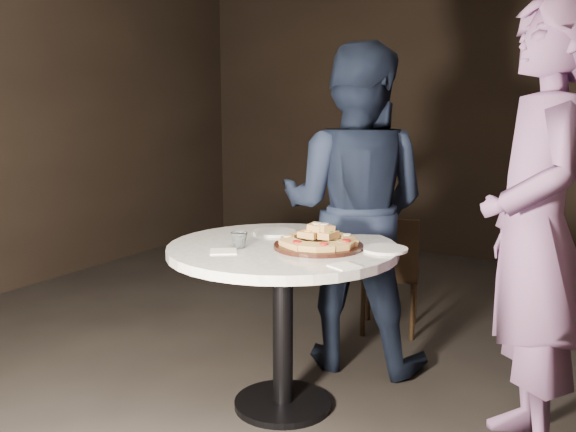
{
  "coord_description": "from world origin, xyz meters",
  "views": [
    {
      "loc": [
        1.33,
        -2.55,
        1.47
      ],
      "look_at": [
        -0.15,
        0.03,
        0.94
      ],
      "focal_mm": 40.0,
      "sensor_mm": 36.0,
      "label": 1
    }
  ],
  "objects_px": {
    "serving_board": "(318,246)",
    "water_glass": "(239,240)",
    "chair_far": "(390,267)",
    "diner_navy": "(354,208)",
    "focaccia_pile": "(319,238)",
    "table": "(283,276)",
    "diner_teal": "(536,235)"
  },
  "relations": [
    {
      "from": "table",
      "to": "focaccia_pile",
      "type": "bearing_deg",
      "value": 10.4
    },
    {
      "from": "water_glass",
      "to": "diner_navy",
      "type": "bearing_deg",
      "value": 76.29
    },
    {
      "from": "water_glass",
      "to": "chair_far",
      "type": "bearing_deg",
      "value": 80.51
    },
    {
      "from": "water_glass",
      "to": "chair_far",
      "type": "distance_m",
      "value": 1.43
    },
    {
      "from": "serving_board",
      "to": "diner_teal",
      "type": "xyz_separation_m",
      "value": [
        0.91,
        0.14,
        0.12
      ]
    },
    {
      "from": "water_glass",
      "to": "diner_teal",
      "type": "height_order",
      "value": "diner_teal"
    },
    {
      "from": "serving_board",
      "to": "water_glass",
      "type": "xyz_separation_m",
      "value": [
        -0.32,
        -0.18,
        0.03
      ]
    },
    {
      "from": "serving_board",
      "to": "diner_navy",
      "type": "relative_size",
      "value": 0.23
    },
    {
      "from": "diner_teal",
      "to": "diner_navy",
      "type": "bearing_deg",
      "value": -139.62
    },
    {
      "from": "diner_navy",
      "to": "diner_teal",
      "type": "bearing_deg",
      "value": 144.39
    },
    {
      "from": "serving_board",
      "to": "focaccia_pile",
      "type": "relative_size",
      "value": 1.11
    },
    {
      "from": "focaccia_pile",
      "to": "serving_board",
      "type": "bearing_deg",
      "value": -76.03
    },
    {
      "from": "water_glass",
      "to": "diner_teal",
      "type": "xyz_separation_m",
      "value": [
        1.23,
        0.32,
        0.09
      ]
    },
    {
      "from": "table",
      "to": "diner_teal",
      "type": "height_order",
      "value": "diner_teal"
    },
    {
      "from": "serving_board",
      "to": "water_glass",
      "type": "distance_m",
      "value": 0.36
    },
    {
      "from": "chair_far",
      "to": "diner_teal",
      "type": "xyz_separation_m",
      "value": [
        1.0,
        -1.03,
        0.5
      ]
    },
    {
      "from": "water_glass",
      "to": "chair_far",
      "type": "height_order",
      "value": "water_glass"
    },
    {
      "from": "table",
      "to": "diner_teal",
      "type": "xyz_separation_m",
      "value": [
        1.09,
        0.17,
        0.28
      ]
    },
    {
      "from": "chair_far",
      "to": "diner_navy",
      "type": "bearing_deg",
      "value": 71.19
    },
    {
      "from": "serving_board",
      "to": "focaccia_pile",
      "type": "height_order",
      "value": "focaccia_pile"
    },
    {
      "from": "water_glass",
      "to": "focaccia_pile",
      "type": "bearing_deg",
      "value": 30.4
    },
    {
      "from": "diner_navy",
      "to": "diner_teal",
      "type": "height_order",
      "value": "diner_teal"
    },
    {
      "from": "focaccia_pile",
      "to": "water_glass",
      "type": "height_order",
      "value": "focaccia_pile"
    },
    {
      "from": "table",
      "to": "water_glass",
      "type": "relative_size",
      "value": 17.53
    },
    {
      "from": "table",
      "to": "chair_far",
      "type": "xyz_separation_m",
      "value": [
        0.08,
        1.2,
        -0.22
      ]
    },
    {
      "from": "diner_teal",
      "to": "focaccia_pile",
      "type": "bearing_deg",
      "value": -104.68
    },
    {
      "from": "diner_teal",
      "to": "table",
      "type": "bearing_deg",
      "value": -104.34
    },
    {
      "from": "diner_navy",
      "to": "water_glass",
      "type": "bearing_deg",
      "value": 67.32
    },
    {
      "from": "serving_board",
      "to": "table",
      "type": "bearing_deg",
      "value": -171.24
    },
    {
      "from": "diner_navy",
      "to": "serving_board",
      "type": "bearing_deg",
      "value": 90.79
    },
    {
      "from": "table",
      "to": "water_glass",
      "type": "distance_m",
      "value": 0.28
    },
    {
      "from": "serving_board",
      "to": "diner_navy",
      "type": "height_order",
      "value": "diner_navy"
    }
  ]
}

